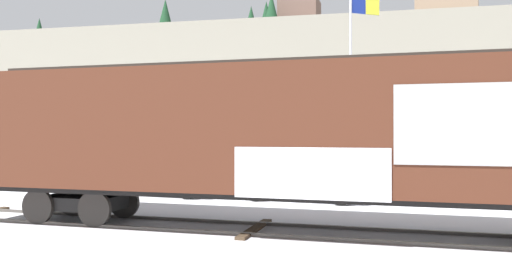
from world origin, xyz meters
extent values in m
plane|color=silver|center=(0.00, 0.00, 0.00)|extent=(260.00, 260.00, 0.00)
cube|color=#4C4742|center=(-0.46, -0.72, 0.04)|extent=(59.93, 3.10, 0.08)
cube|color=#4C4742|center=(-0.39, 0.72, 0.04)|extent=(59.93, 3.10, 0.08)
cube|color=#423323|center=(-1.62, 0.06, 0.04)|extent=(0.36, 2.51, 0.07)
cube|color=#472316|center=(-0.43, 0.00, 2.50)|extent=(17.73, 3.76, 2.93)
cube|color=#2D2823|center=(-0.43, 0.00, 4.09)|extent=(16.73, 1.24, 0.24)
cube|color=#999999|center=(3.57, -1.66, 2.57)|extent=(3.87, 0.22, 1.61)
cube|color=silver|center=(-0.07, -1.48, 1.55)|extent=(3.33, 0.20, 1.10)
cube|color=black|center=(-0.43, 0.00, 0.93)|extent=(17.31, 2.44, 0.20)
cube|color=black|center=(-6.50, 0.30, 0.51)|extent=(2.16, 1.40, 0.36)
cylinder|color=black|center=(-7.39, -0.37, 0.46)|extent=(0.92, 0.17, 0.92)
cylinder|color=black|center=(-7.31, 1.07, 0.46)|extent=(0.92, 0.17, 0.92)
cylinder|color=black|center=(-5.69, -0.46, 0.46)|extent=(0.92, 0.17, 0.92)
cylinder|color=black|center=(-5.62, 0.98, 0.46)|extent=(0.92, 0.17, 0.92)
cylinder|color=silver|center=(0.17, 13.17, 4.64)|extent=(0.12, 0.12, 9.28)
cube|color=navy|center=(0.88, 13.63, 8.72)|extent=(1.33, 0.89, 0.93)
cube|color=yellow|center=(1.21, 13.85, 8.72)|extent=(0.68, 0.46, 0.93)
cube|color=gray|center=(0.00, 56.14, 6.89)|extent=(128.98, 37.71, 13.78)
cube|color=#8C725B|center=(8.88, 44.83, 15.30)|extent=(6.80, 5.27, 3.03)
cube|color=brown|center=(-6.78, 44.83, 15.49)|extent=(4.44, 4.29, 3.42)
cone|color=#193D23|center=(-11.59, 49.61, 16.17)|extent=(2.39, 2.39, 4.79)
cone|color=#193D23|center=(-42.74, 48.61, 15.79)|extent=(2.01, 2.01, 4.02)
cone|color=#193D23|center=(-9.30, 41.24, 15.48)|extent=(1.70, 1.70, 3.40)
cone|color=#193D23|center=(-22.93, 44.87, 16.04)|extent=(2.25, 2.25, 4.51)
cone|color=#193D23|center=(-12.56, 45.59, 15.42)|extent=(1.64, 1.64, 3.28)
cube|color=black|center=(-6.66, 6.20, 0.63)|extent=(4.61, 2.35, 0.63)
cube|color=#2D333D|center=(-6.79, 6.21, 1.30)|extent=(2.47, 1.93, 0.71)
cylinder|color=black|center=(-5.07, 6.92, 0.32)|extent=(0.66, 0.29, 0.64)
cylinder|color=black|center=(-5.27, 5.15, 0.32)|extent=(0.66, 0.29, 0.64)
cylinder|color=black|center=(-8.06, 7.25, 0.32)|extent=(0.66, 0.29, 0.64)
cylinder|color=black|center=(-8.26, 5.48, 0.32)|extent=(0.66, 0.29, 0.64)
cube|color=silver|center=(-1.16, 5.83, 0.65)|extent=(4.57, 2.34, 0.67)
cube|color=#2D333D|center=(-1.37, 5.85, 1.30)|extent=(2.31, 1.87, 0.62)
cylinder|color=black|center=(0.43, 6.48, 0.32)|extent=(0.66, 0.30, 0.64)
cylinder|color=black|center=(0.21, 4.79, 0.32)|extent=(0.66, 0.30, 0.64)
cylinder|color=black|center=(-2.53, 6.86, 0.32)|extent=(0.66, 0.30, 0.64)
cylinder|color=black|center=(-2.75, 5.17, 0.32)|extent=(0.66, 0.30, 0.64)
camera|label=1|loc=(1.22, -12.26, 2.43)|focal=35.98mm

